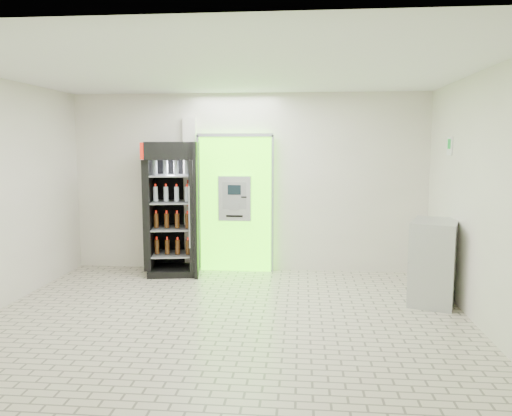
# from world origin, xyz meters

# --- Properties ---
(ground) EXTENTS (6.00, 6.00, 0.00)m
(ground) POSITION_xyz_m (0.00, 0.00, 0.00)
(ground) COLOR #BEB59E
(ground) RESTS_ON ground
(room_shell) EXTENTS (6.00, 6.00, 6.00)m
(room_shell) POSITION_xyz_m (0.00, 0.00, 1.84)
(room_shell) COLOR silver
(room_shell) RESTS_ON ground
(atm_assembly) EXTENTS (1.30, 0.24, 2.33)m
(atm_assembly) POSITION_xyz_m (-0.20, 2.41, 1.17)
(atm_assembly) COLOR #54FF10
(atm_assembly) RESTS_ON ground
(pillar) EXTENTS (0.22, 0.11, 2.60)m
(pillar) POSITION_xyz_m (-0.98, 2.45, 1.30)
(pillar) COLOR silver
(pillar) RESTS_ON ground
(beverage_cooler) EXTENTS (0.93, 0.88, 2.19)m
(beverage_cooler) POSITION_xyz_m (-1.20, 2.13, 1.05)
(beverage_cooler) COLOR black
(beverage_cooler) RESTS_ON ground
(steel_cabinet) EXTENTS (0.83, 0.99, 1.13)m
(steel_cabinet) POSITION_xyz_m (2.71, 0.91, 0.56)
(steel_cabinet) COLOR #ACAFB4
(steel_cabinet) RESTS_ON ground
(exit_sign) EXTENTS (0.02, 0.22, 0.26)m
(exit_sign) POSITION_xyz_m (2.99, 1.40, 2.12)
(exit_sign) COLOR white
(exit_sign) RESTS_ON room_shell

